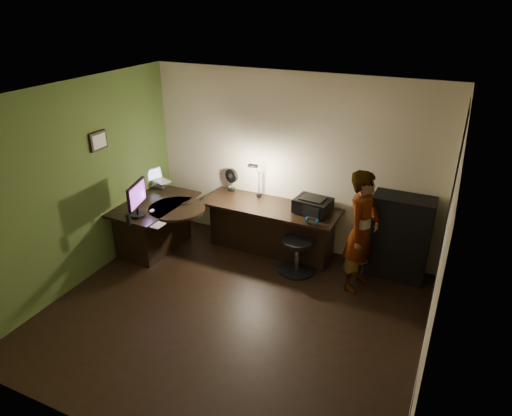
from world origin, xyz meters
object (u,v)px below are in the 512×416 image
at_px(desk_right, 270,229).
at_px(person, 362,232).
at_px(office_chair, 298,242).
at_px(desk_left, 156,226).
at_px(cabinet, 399,237).
at_px(monitor, 137,203).

distance_m(desk_right, person, 1.56).
xyz_separation_m(office_chair, person, (0.87, -0.01, 0.36)).
bearing_deg(office_chair, desk_left, -158.11).
relative_size(cabinet, monitor, 2.23).
height_order(cabinet, office_chair, cabinet).
xyz_separation_m(desk_right, office_chair, (0.58, -0.35, 0.09)).
xyz_separation_m(desk_left, monitor, (0.07, -0.46, 0.59)).
distance_m(desk_left, cabinet, 3.62).
height_order(desk_right, cabinet, cabinet).
bearing_deg(desk_left, desk_right, 23.35).
height_order(desk_right, person, person).
height_order(desk_left, office_chair, office_chair).
xyz_separation_m(monitor, office_chair, (2.15, 0.76, -0.50)).
xyz_separation_m(desk_left, desk_right, (1.64, 0.64, -0.00)).
relative_size(desk_left, office_chair, 1.41).
bearing_deg(monitor, cabinet, 5.42).
relative_size(desk_left, monitor, 2.51).
height_order(cabinet, monitor, cabinet).
distance_m(desk_right, monitor, 2.01).
xyz_separation_m(cabinet, monitor, (-3.45, -1.26, 0.37)).
bearing_deg(monitor, desk_left, 84.37).
distance_m(desk_left, desk_right, 1.76).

